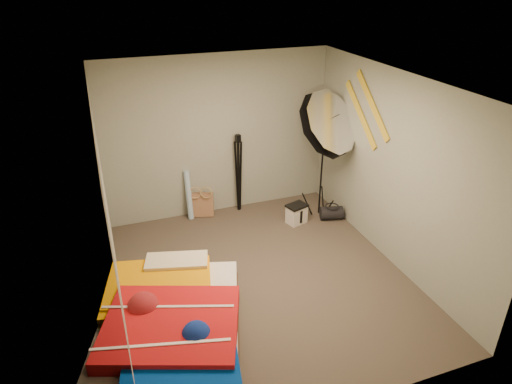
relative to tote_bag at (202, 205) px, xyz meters
name	(u,v)px	position (x,y,z in m)	size (l,w,h in m)	color
floor	(265,279)	(0.35, -1.90, -0.19)	(4.00, 4.00, 0.00)	#493F36
ceiling	(267,84)	(0.35, -1.90, 2.31)	(4.00, 4.00, 0.00)	silver
wall_back	(218,137)	(0.35, 0.10, 1.06)	(3.50, 3.50, 0.00)	gray
wall_front	(357,299)	(0.35, -3.90, 1.06)	(3.50, 3.50, 0.00)	gray
wall_left	(109,218)	(-1.40, -1.90, 1.06)	(4.00, 4.00, 0.00)	gray
wall_right	(394,171)	(2.10, -1.90, 1.06)	(4.00, 4.00, 0.00)	gray
tote_bag	(202,205)	(0.00, 0.00, 0.00)	(0.38, 0.11, 0.38)	#A57655
wrapping_roll	(189,195)	(-0.19, 0.00, 0.20)	(0.09, 0.09, 0.78)	#508CC2
camera_case	(297,214)	(1.32, -0.73, -0.05)	(0.29, 0.20, 0.29)	silver
duffel_bag	(331,213)	(1.88, -0.82, -0.08)	(0.21, 0.21, 0.35)	black
wall_stripe_upper	(372,105)	(2.08, -1.30, 1.76)	(0.02, 1.10, 0.10)	gold
wall_stripe_lower	(361,114)	(2.08, -1.05, 1.56)	(0.02, 1.10, 0.10)	gold
bed	(170,333)	(-1.00, -2.75, 0.11)	(1.93, 2.43, 0.59)	#402C20
photo_umbrella	(325,126)	(1.69, -0.76, 1.36)	(1.08, 1.10, 2.15)	black
camera_tripod	(238,168)	(0.62, -0.03, 0.55)	(0.08, 0.08, 1.29)	black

